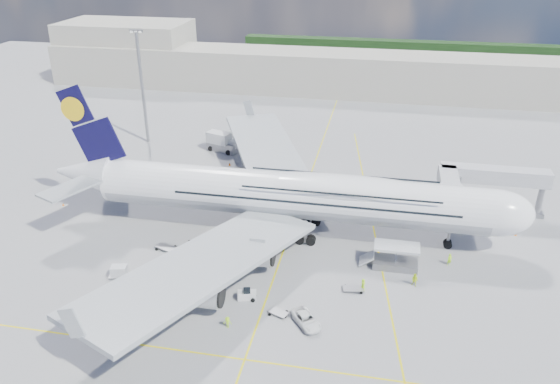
% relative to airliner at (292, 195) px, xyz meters
% --- Properties ---
extents(ground, '(300.00, 300.00, 0.00)m').
position_rel_airliner_xyz_m(ground, '(-0.26, -10.00, -6.87)').
color(ground, gray).
rests_on(ground, ground).
extents(taxi_line_main, '(0.25, 220.00, 0.01)m').
position_rel_airliner_xyz_m(taxi_line_main, '(-0.26, -10.00, -6.86)').
color(taxi_line_main, yellow).
rests_on(taxi_line_main, ground).
extents(taxi_line_cross, '(120.00, 0.25, 0.01)m').
position_rel_airliner_xyz_m(taxi_line_cross, '(-0.26, -30.00, -6.86)').
color(taxi_line_cross, yellow).
rests_on(taxi_line_cross, ground).
extents(taxi_line_diag, '(14.16, 99.06, 0.01)m').
position_rel_airliner_xyz_m(taxi_line_diag, '(13.74, -0.00, -6.86)').
color(taxi_line_diag, yellow).
rests_on(taxi_line_diag, ground).
extents(airliner, '(77.26, 79.15, 23.71)m').
position_rel_airliner_xyz_m(airliner, '(0.00, 0.00, 0.00)').
color(airliner, white).
rests_on(airliner, ground).
extents(jet_bridge, '(18.80, 12.10, 8.50)m').
position_rel_airliner_xyz_m(jet_bridge, '(29.55, 10.94, -0.02)').
color(jet_bridge, '#B7B7BC').
rests_on(jet_bridge, ground).
extents(cargo_loader, '(8.53, 3.20, 3.67)m').
position_rel_airliner_xyz_m(cargo_loader, '(16.56, -7.11, -5.62)').
color(cargo_loader, silver).
rests_on(cargo_loader, ground).
extents(light_mast, '(3.00, 0.70, 25.50)m').
position_rel_airliner_xyz_m(light_mast, '(-40.26, 35.00, 6.34)').
color(light_mast, gray).
rests_on(light_mast, ground).
extents(terminal, '(180.00, 16.00, 12.00)m').
position_rel_airliner_xyz_m(terminal, '(-0.26, 85.00, -0.87)').
color(terminal, '#B2AD9E').
rests_on(terminal, ground).
extents(hangar, '(40.00, 22.00, 18.00)m').
position_rel_airliner_xyz_m(hangar, '(-70.26, 90.00, 2.13)').
color(hangar, '#B2AD9E').
rests_on(hangar, ground).
extents(tree_line, '(160.00, 6.00, 8.00)m').
position_rel_airliner_xyz_m(tree_line, '(39.74, 130.00, -2.87)').
color(tree_line, '#193814').
rests_on(tree_line, ground).
extents(dolly_row_a, '(3.61, 2.78, 0.47)m').
position_rel_airliner_xyz_m(dolly_row_a, '(-18.32, -9.00, -6.50)').
color(dolly_row_a, gray).
rests_on(dolly_row_a, ground).
extents(dolly_row_b, '(3.28, 2.22, 1.90)m').
position_rel_airliner_xyz_m(dolly_row_b, '(-21.89, -17.46, -5.84)').
color(dolly_row_b, gray).
rests_on(dolly_row_b, ground).
extents(dolly_row_c, '(2.63, 1.43, 0.38)m').
position_rel_airliner_xyz_m(dolly_row_c, '(-10.86, -22.94, -6.57)').
color(dolly_row_c, gray).
rests_on(dolly_row_c, ground).
extents(dolly_back, '(3.13, 2.75, 0.41)m').
position_rel_airliner_xyz_m(dolly_back, '(-14.31, -6.90, -6.55)').
color(dolly_back, gray).
rests_on(dolly_back, ground).
extents(dolly_nose_far, '(2.92, 2.28, 0.38)m').
position_rel_airliner_xyz_m(dolly_nose_far, '(1.94, -21.17, -6.57)').
color(dolly_nose_far, gray).
rests_on(dolly_nose_far, ground).
extents(dolly_nose_near, '(3.07, 2.03, 0.42)m').
position_rel_airliner_xyz_m(dolly_nose_near, '(11.14, -14.16, -6.55)').
color(dolly_nose_near, gray).
rests_on(dolly_nose_near, ground).
extents(baggage_tug, '(2.73, 1.75, 1.58)m').
position_rel_airliner_xyz_m(baggage_tug, '(-2.79, -18.84, -6.17)').
color(baggage_tug, silver).
rests_on(baggage_tug, ground).
extents(catering_truck_inner, '(6.19, 3.44, 3.48)m').
position_rel_airliner_xyz_m(catering_truck_inner, '(-6.78, 21.42, -5.22)').
color(catering_truck_inner, gray).
rests_on(catering_truck_inner, ground).
extents(catering_truck_outer, '(7.85, 4.77, 4.37)m').
position_rel_airliner_xyz_m(catering_truck_outer, '(-21.39, 32.41, -4.84)').
color(catering_truck_outer, gray).
rests_on(catering_truck_outer, ground).
extents(service_van, '(4.88, 5.40, 1.40)m').
position_rel_airliner_xyz_m(service_van, '(5.78, -22.42, -6.17)').
color(service_van, white).
rests_on(service_van, ground).
extents(crew_nose, '(0.81, 0.71, 1.88)m').
position_rel_airliner_xyz_m(crew_nose, '(24.62, -5.04, -5.93)').
color(crew_nose, '#B0FF1A').
rests_on(crew_nose, ground).
extents(crew_loader, '(1.20, 1.11, 1.97)m').
position_rel_airliner_xyz_m(crew_loader, '(19.41, -11.41, -5.88)').
color(crew_loader, '#C5E418').
rests_on(crew_loader, ground).
extents(crew_wing, '(0.55, 0.94, 1.51)m').
position_rel_airliner_xyz_m(crew_wing, '(-17.10, -21.56, -6.12)').
color(crew_wing, '#BAF519').
rests_on(crew_wing, ground).
extents(crew_van, '(0.80, 0.98, 1.74)m').
position_rel_airliner_xyz_m(crew_van, '(12.39, -13.69, -6.00)').
color(crew_van, '#B5FF1A').
rests_on(crew_van, ground).
extents(crew_tug, '(1.12, 0.72, 1.63)m').
position_rel_airliner_xyz_m(crew_tug, '(-3.75, -24.95, -6.05)').
color(crew_tug, '#AAEA18').
rests_on(crew_tug, ground).
extents(cone_nose, '(0.43, 0.43, 0.55)m').
position_rel_airliner_xyz_m(cone_nose, '(35.96, 5.94, -6.60)').
color(cone_nose, orange).
rests_on(cone_nose, ground).
extents(cone_wing_left_inner, '(0.47, 0.47, 0.60)m').
position_rel_airliner_xyz_m(cone_wing_left_inner, '(-1.61, 7.57, -6.58)').
color(cone_wing_left_inner, orange).
rests_on(cone_wing_left_inner, ground).
extents(cone_wing_left_outer, '(0.48, 0.48, 0.61)m').
position_rel_airliner_xyz_m(cone_wing_left_outer, '(-17.67, 24.94, -6.57)').
color(cone_wing_left_outer, orange).
rests_on(cone_wing_left_outer, ground).
extents(cone_wing_right_inner, '(0.38, 0.38, 0.49)m').
position_rel_airliner_xyz_m(cone_wing_right_inner, '(-12.49, -7.74, -6.63)').
color(cone_wing_right_inner, orange).
rests_on(cone_wing_right_inner, ground).
extents(cone_wing_right_outer, '(0.41, 0.41, 0.52)m').
position_rel_airliner_xyz_m(cone_wing_right_outer, '(-16.86, -26.15, -6.62)').
color(cone_wing_right_outer, orange).
rests_on(cone_wing_right_outer, ground).
extents(cone_tail, '(0.39, 0.39, 0.49)m').
position_rel_airliner_xyz_m(cone_tail, '(-42.09, 1.42, -6.63)').
color(cone_tail, orange).
rests_on(cone_tail, ground).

